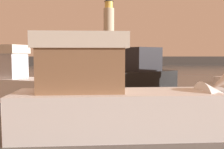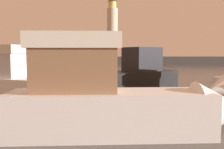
{
  "view_description": "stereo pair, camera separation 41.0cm",
  "coord_description": "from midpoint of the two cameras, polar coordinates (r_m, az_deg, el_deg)",
  "views": [
    {
      "loc": [
        -1.54,
        -1.95,
        2.88
      ],
      "look_at": [
        -1.46,
        14.71,
        1.5
      ],
      "focal_mm": 39.33,
      "sensor_mm": 36.0,
      "label": 1
    },
    {
      "loc": [
        -1.13,
        -1.94,
        2.88
      ],
      "look_at": [
        -1.46,
        14.71,
        1.5
      ],
      "focal_mm": 39.33,
      "sensor_mm": 36.0,
      "label": 2
    }
  ],
  "objects": [
    {
      "name": "motorboat_0",
      "position": [
        8.89,
        4.41,
        -6.25
      ],
      "size": [
        8.84,
        2.69,
        3.82
      ],
      "color": "white",
      "rests_on": "ground_plane"
    },
    {
      "name": "lighthouse",
      "position": [
        66.59,
        0.25,
        10.56
      ],
      "size": [
        2.81,
        2.81,
        15.57
      ],
      "color": "beige",
      "rests_on": "breakwater"
    },
    {
      "name": "breakwater",
      "position": [
        66.28,
        2.32,
        3.21
      ],
      "size": [
        93.96,
        5.84,
        2.27
      ],
      "primitive_type": "cube",
      "color": "#423F3D",
      "rests_on": "ground_plane"
    },
    {
      "name": "motorboat_2",
      "position": [
        19.77,
        3.16,
        -0.49
      ],
      "size": [
        9.34,
        7.84,
        4.03
      ],
      "color": "black",
      "rests_on": "ground_plane"
    },
    {
      "name": "motorboat_1",
      "position": [
        16.05,
        -19.05,
        -1.75
      ],
      "size": [
        8.33,
        4.63,
        3.69
      ],
      "color": "white",
      "rests_on": "ground_plane"
    },
    {
      "name": "ground_plane",
      "position": [
        34.24,
        3.39,
        -0.11
      ],
      "size": [
        220.0,
        220.0,
        0.0
      ],
      "primitive_type": "plane",
      "color": "#4C4742"
    }
  ]
}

